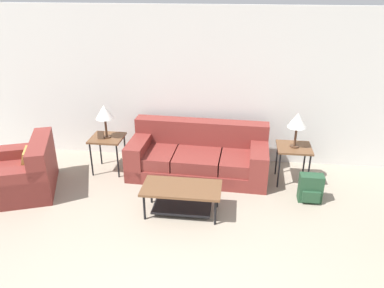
{
  "coord_description": "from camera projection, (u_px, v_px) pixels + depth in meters",
  "views": [
    {
      "loc": [
        0.52,
        -1.77,
        3.0
      ],
      "look_at": [
        -0.08,
        3.06,
        0.8
      ],
      "focal_mm": 35.0,
      "sensor_mm": 36.0,
      "label": 1
    }
  ],
  "objects": [
    {
      "name": "table_lamp_right",
      "position": [
        297.0,
        121.0,
        5.55
      ],
      "size": [
        0.28,
        0.28,
        0.54
      ],
      "color": "#472D1E",
      "rests_on": "side_table_right"
    },
    {
      "name": "wall_back",
      "position": [
        206.0,
        87.0,
        6.24
      ],
      "size": [
        9.12,
        0.06,
        2.6
      ],
      "color": "silver",
      "rests_on": "ground_plane"
    },
    {
      "name": "armchair",
      "position": [
        25.0,
        173.0,
        5.61
      ],
      "size": [
        1.23,
        1.33,
        0.8
      ],
      "color": "maroon",
      "rests_on": "ground_plane"
    },
    {
      "name": "side_table_right",
      "position": [
        294.0,
        151.0,
        5.75
      ],
      "size": [
        0.52,
        0.5,
        0.61
      ],
      "color": "brown",
      "rests_on": "ground_plane"
    },
    {
      "name": "couch",
      "position": [
        199.0,
        157.0,
        6.1
      ],
      "size": [
        2.24,
        1.03,
        0.82
      ],
      "color": "maroon",
      "rests_on": "ground_plane"
    },
    {
      "name": "side_table_left",
      "position": [
        107.0,
        141.0,
        6.09
      ],
      "size": [
        0.52,
        0.5,
        0.61
      ],
      "color": "brown",
      "rests_on": "ground_plane"
    },
    {
      "name": "coffee_table",
      "position": [
        182.0,
        194.0,
        5.05
      ],
      "size": [
        1.07,
        0.53,
        0.41
      ],
      "color": "brown",
      "rests_on": "ground_plane"
    },
    {
      "name": "picture_frame",
      "position": [
        101.0,
        135.0,
        5.98
      ],
      "size": [
        0.1,
        0.04,
        0.13
      ],
      "color": "#4C3828",
      "rests_on": "side_table_left"
    },
    {
      "name": "table_lamp_left",
      "position": [
        104.0,
        113.0,
        5.89
      ],
      "size": [
        0.28,
        0.28,
        0.54
      ],
      "color": "#472D1E",
      "rests_on": "side_table_left"
    },
    {
      "name": "backpack",
      "position": [
        311.0,
        189.0,
        5.38
      ],
      "size": [
        0.33,
        0.26,
        0.42
      ],
      "color": "#23472D",
      "rests_on": "ground_plane"
    }
  ]
}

